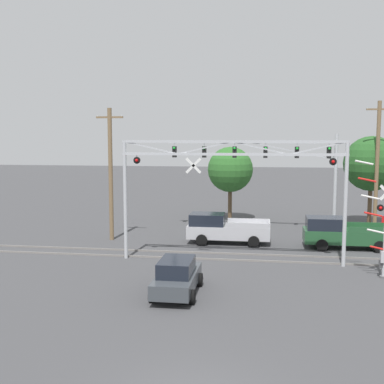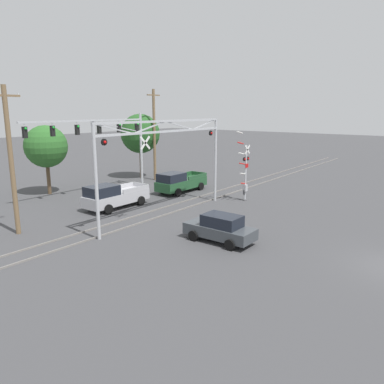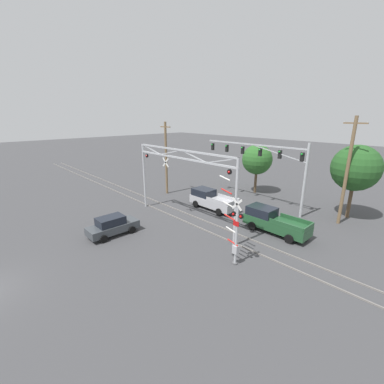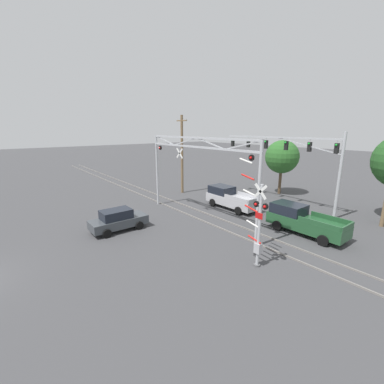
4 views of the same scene
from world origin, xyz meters
TOP-DOWN VIEW (x-y plane):
  - rail_track_near at (0.00, 14.82)m, footprint 80.00×0.08m
  - rail_track_far at (0.00, 16.26)m, footprint 80.00×0.08m
  - crossing_gantry at (-0.02, 14.54)m, footprint 12.13×0.26m
  - crossing_signal_mast at (7.45, 12.62)m, footprint 1.98×0.35m
  - traffic_signal_span at (3.05, 23.78)m, footprint 12.23×0.39m
  - pickup_truck_lead at (-0.79, 19.24)m, footprint 5.28×2.10m
  - pickup_truck_following at (6.62, 18.87)m, footprint 5.39×2.10m
  - sedan_waiting at (-2.00, 8.77)m, footprint 1.91×4.08m
  - utility_pole_left at (-8.31, 19.23)m, footprint 1.80×0.28m
  - utility_pole_right at (9.81, 24.87)m, footprint 1.80×0.28m
  - background_tree_beyond_span at (-0.96, 27.64)m, footprint 3.67×3.67m
  - background_tree_far_left_verge at (9.88, 27.01)m, footprint 4.21×4.21m

SIDE VIEW (x-z plane):
  - rail_track_near at x=0.00m, z-range 0.00..0.10m
  - rail_track_far at x=0.00m, z-range 0.00..0.10m
  - sedan_waiting at x=-2.00m, z-range 0.00..1.58m
  - pickup_truck_lead at x=-0.79m, z-range -0.01..1.91m
  - pickup_truck_following at x=6.62m, z-range -0.01..1.91m
  - crossing_signal_mast at x=7.45m, z-range -0.63..5.13m
  - background_tree_beyond_span at x=-0.96m, z-range 1.18..7.25m
  - utility_pole_left at x=-8.31m, z-range 0.15..8.88m
  - background_tree_far_left_verge at x=9.88m, z-range 1.35..8.28m
  - crossing_gantry at x=-0.02m, z-range 1.49..8.17m
  - utility_pole_right at x=9.81m, z-range 0.15..9.56m
  - traffic_signal_span at x=3.05m, z-range 1.57..8.64m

